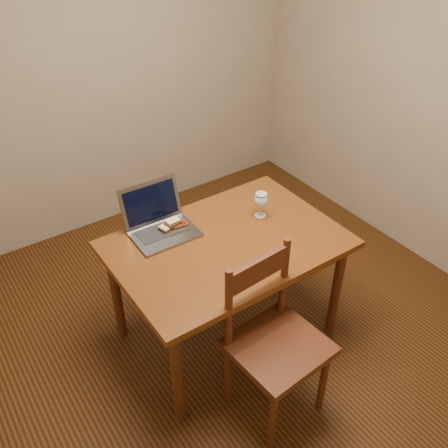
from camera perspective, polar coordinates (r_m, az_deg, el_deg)
floor at (r=3.41m, az=1.02°, el=-11.15°), size 3.20×3.20×0.02m
back_wall at (r=3.93m, az=-13.22°, el=17.43°), size 3.20×0.02×2.60m
right_wall at (r=3.72m, az=22.60°, el=14.62°), size 0.02×3.20×2.60m
table at (r=2.90m, az=0.34°, el=-3.37°), size 1.30×0.90×0.74m
chair at (r=2.62m, az=5.90°, el=-12.58°), size 0.49×0.47×0.50m
plate at (r=2.95m, az=-5.76°, el=-0.53°), size 0.19×0.19×0.02m
sandwich_cheese at (r=2.93m, az=-6.41°, el=-0.28°), size 0.12×0.08×0.03m
sandwich_tomato at (r=2.94m, az=-5.08°, el=-0.03°), size 0.10×0.07×0.03m
sandwich_top at (r=2.92m, az=-5.85°, el=0.21°), size 0.10×0.07×0.03m
milk_glass at (r=3.01m, az=4.22°, el=2.21°), size 0.08×0.08×0.16m
laptop at (r=2.93m, az=-7.52°, el=0.55°), size 0.37×0.34×0.27m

